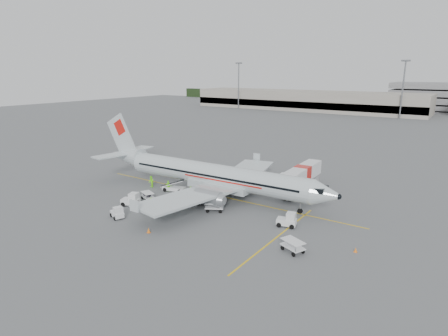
{
  "coord_description": "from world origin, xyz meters",
  "views": [
    {
      "loc": [
        30.71,
        -43.24,
        17.9
      ],
      "look_at": [
        0.0,
        2.0,
        3.8
      ],
      "focal_mm": 30.0,
      "sensor_mm": 36.0,
      "label": 1
    }
  ],
  "objects_px": {
    "jet_bridge": "(302,179)",
    "belt_loader": "(174,183)",
    "tug_aft": "(130,199)",
    "aircraft": "(215,160)",
    "tug_fore": "(287,219)",
    "tug_mid": "(117,212)"
  },
  "relations": [
    {
      "from": "tug_mid",
      "to": "belt_loader",
      "type": "bearing_deg",
      "value": 116.91
    },
    {
      "from": "tug_fore",
      "to": "tug_aft",
      "type": "xyz_separation_m",
      "value": [
        -20.84,
        -5.51,
        0.04
      ]
    },
    {
      "from": "aircraft",
      "to": "tug_mid",
      "type": "distance_m",
      "value": 15.63
    },
    {
      "from": "aircraft",
      "to": "belt_loader",
      "type": "relative_size",
      "value": 8.46
    },
    {
      "from": "belt_loader",
      "to": "tug_fore",
      "type": "xyz_separation_m",
      "value": [
        20.13,
        -2.69,
        -0.38
      ]
    },
    {
      "from": "belt_loader",
      "to": "tug_fore",
      "type": "relative_size",
      "value": 2.05
    },
    {
      "from": "aircraft",
      "to": "tug_mid",
      "type": "bearing_deg",
      "value": -111.99
    },
    {
      "from": "aircraft",
      "to": "belt_loader",
      "type": "height_order",
      "value": "aircraft"
    },
    {
      "from": "tug_fore",
      "to": "aircraft",
      "type": "bearing_deg",
      "value": 148.89
    },
    {
      "from": "tug_mid",
      "to": "tug_aft",
      "type": "bearing_deg",
      "value": 137.22
    },
    {
      "from": "tug_fore",
      "to": "tug_mid",
      "type": "height_order",
      "value": "tug_fore"
    },
    {
      "from": "belt_loader",
      "to": "tug_fore",
      "type": "height_order",
      "value": "belt_loader"
    },
    {
      "from": "tug_aft",
      "to": "belt_loader",
      "type": "bearing_deg",
      "value": 65.58
    },
    {
      "from": "tug_fore",
      "to": "tug_mid",
      "type": "xyz_separation_m",
      "value": [
        -18.84,
        -9.54,
        -0.1
      ]
    },
    {
      "from": "tug_fore",
      "to": "tug_mid",
      "type": "relative_size",
      "value": 1.13
    },
    {
      "from": "jet_bridge",
      "to": "tug_aft",
      "type": "height_order",
      "value": "jet_bridge"
    },
    {
      "from": "tug_mid",
      "to": "tug_aft",
      "type": "height_order",
      "value": "tug_aft"
    },
    {
      "from": "belt_loader",
      "to": "tug_fore",
      "type": "bearing_deg",
      "value": -21.99
    },
    {
      "from": "aircraft",
      "to": "tug_fore",
      "type": "relative_size",
      "value": 17.32
    },
    {
      "from": "belt_loader",
      "to": "tug_aft",
      "type": "height_order",
      "value": "belt_loader"
    },
    {
      "from": "jet_bridge",
      "to": "belt_loader",
      "type": "height_order",
      "value": "jet_bridge"
    },
    {
      "from": "jet_bridge",
      "to": "belt_loader",
      "type": "bearing_deg",
      "value": -147.13
    }
  ]
}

